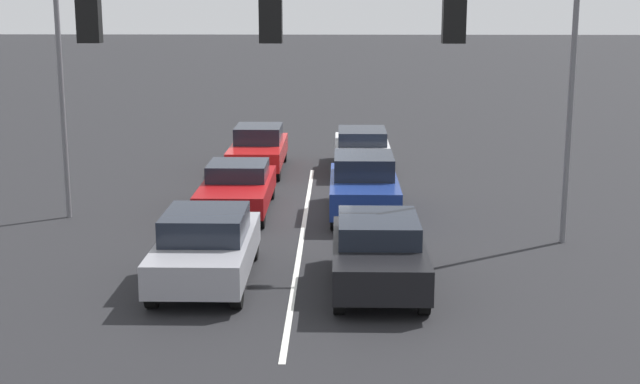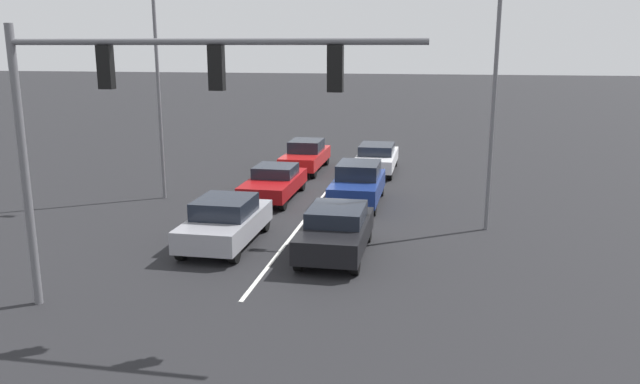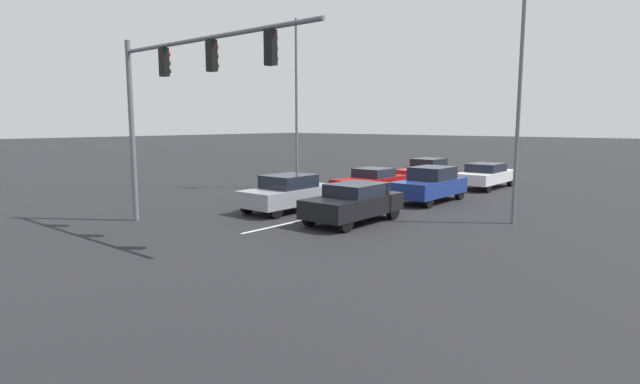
% 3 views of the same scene
% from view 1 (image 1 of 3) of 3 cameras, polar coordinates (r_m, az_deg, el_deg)
% --- Properties ---
extents(ground_plane, '(240.00, 240.00, 0.00)m').
position_cam_1_polar(ground_plane, '(25.19, -0.90, -1.21)').
color(ground_plane, black).
extents(lane_stripe_left_divider, '(0.12, 16.79, 0.01)m').
position_cam_1_polar(lane_stripe_left_divider, '(22.87, -1.12, -2.61)').
color(lane_stripe_left_divider, silver).
rests_on(lane_stripe_left_divider, ground_plane).
extents(car_gray_midlane_front, '(1.91, 4.42, 1.54)m').
position_cam_1_polar(car_gray_midlane_front, '(18.96, -7.30, -3.45)').
color(car_gray_midlane_front, gray).
rests_on(car_gray_midlane_front, ground_plane).
extents(car_black_leftlane_front, '(1.87, 4.22, 1.47)m').
position_cam_1_polar(car_black_leftlane_front, '(18.46, 3.75, -3.83)').
color(car_black_leftlane_front, black).
rests_on(car_black_leftlane_front, ground_plane).
extents(car_navy_leftlane_second, '(1.84, 4.39, 1.66)m').
position_cam_1_polar(car_navy_leftlane_second, '(24.61, 2.81, 0.46)').
color(car_navy_leftlane_second, navy).
rests_on(car_navy_leftlane_second, ground_plane).
extents(car_maroon_midlane_second, '(1.86, 4.61, 1.36)m').
position_cam_1_polar(car_maroon_midlane_second, '(25.03, -5.31, 0.31)').
color(car_maroon_midlane_second, maroon).
rests_on(car_maroon_midlane_second, ground_plane).
extents(car_silver_leftlane_third, '(1.86, 4.78, 1.43)m').
position_cam_1_polar(car_silver_leftlane_third, '(31.10, 2.70, 2.82)').
color(car_silver_leftlane_third, silver).
rests_on(car_silver_leftlane_third, ground_plane).
extents(car_red_midlane_third, '(1.78, 4.71, 1.55)m').
position_cam_1_polar(car_red_midlane_third, '(30.99, -3.96, 2.83)').
color(car_red_midlane_third, red).
rests_on(car_red_midlane_third, ground_plane).
extents(traffic_signal_gantry, '(9.39, 0.37, 6.72)m').
position_cam_1_polar(traffic_signal_gantry, '(13.03, -11.35, 8.11)').
color(traffic_signal_gantry, slate).
rests_on(traffic_signal_gantry, ground_plane).
extents(street_lamp_right_shoulder, '(1.50, 0.24, 9.39)m').
position_cam_1_polar(street_lamp_right_shoulder, '(24.68, -16.19, 10.38)').
color(street_lamp_right_shoulder, slate).
rests_on(street_lamp_right_shoulder, ground_plane).
extents(street_lamp_left_shoulder, '(2.01, 0.24, 8.93)m').
position_cam_1_polar(street_lamp_left_shoulder, '(21.97, 15.49, 9.82)').
color(street_lamp_left_shoulder, slate).
rests_on(street_lamp_left_shoulder, ground_plane).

